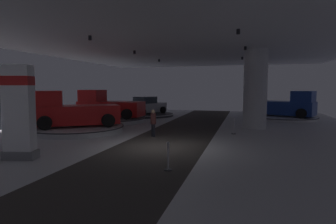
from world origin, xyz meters
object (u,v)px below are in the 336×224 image
at_px(column_right, 255,89).
at_px(display_platform_far_left, 112,119).
at_px(display_platform_deep_left, 146,115).
at_px(pickup_truck_far_left, 108,106).
at_px(pickup_truck_deep_right, 287,106).
at_px(display_car_deep_left, 146,106).
at_px(display_platform_mid_left, 77,128).
at_px(display_platform_deep_right, 283,117).
at_px(brand_sign_pylon, 19,111).
at_px(pickup_truck_mid_left, 72,112).
at_px(visitor_walking_near, 153,121).

xyz_separation_m(column_right, display_platform_far_left, (-11.41, 0.78, -2.55)).
bearing_deg(display_platform_deep_left, pickup_truck_far_left, -105.22).
bearing_deg(pickup_truck_deep_right, display_car_deep_left, -176.43).
distance_m(display_platform_mid_left, display_platform_deep_right, 18.09).
distance_m(display_platform_deep_right, pickup_truck_deep_right, 1.09).
bearing_deg(display_platform_deep_right, display_platform_deep_left, -175.91).
bearing_deg(pickup_truck_far_left, display_platform_far_left, 1.21).
xyz_separation_m(display_platform_deep_right, display_car_deep_left, (-12.96, -0.95, 0.86)).
bearing_deg(display_platform_deep_left, brand_sign_pylon, -86.84).
distance_m(pickup_truck_deep_right, display_platform_deep_left, 13.31).
distance_m(display_platform_far_left, display_platform_deep_right, 15.43).
bearing_deg(pickup_truck_far_left, pickup_truck_mid_left, -87.02).
height_order(display_platform_mid_left, pickup_truck_deep_right, pickup_truck_deep_right).
height_order(column_right, display_platform_mid_left, column_right).
xyz_separation_m(brand_sign_pylon, pickup_truck_deep_right, (12.27, 18.30, -0.75)).
distance_m(display_car_deep_left, visitor_walking_near, 12.08).
xyz_separation_m(column_right, visitor_walking_near, (-5.78, -5.09, -1.84)).
xyz_separation_m(column_right, pickup_truck_far_left, (-11.73, 0.77, -1.45)).
relative_size(display_platform_mid_left, pickup_truck_deep_right, 1.06).
bearing_deg(display_platform_deep_left, display_platform_deep_right, 4.09).
xyz_separation_m(column_right, display_platform_mid_left, (-11.18, -4.55, -2.55)).
bearing_deg(display_platform_mid_left, pickup_truck_mid_left, -144.91).
xyz_separation_m(pickup_truck_far_left, display_platform_deep_left, (1.46, 5.38, -1.16)).
xyz_separation_m(brand_sign_pylon, pickup_truck_far_left, (-2.43, 12.12, -0.64)).
height_order(display_platform_mid_left, visitor_walking_near, visitor_walking_near).
height_order(pickup_truck_mid_left, visitor_walking_near, pickup_truck_mid_left).
bearing_deg(brand_sign_pylon, pickup_truck_mid_left, 107.96).
relative_size(display_platform_far_left, pickup_truck_far_left, 1.06).
height_order(column_right, display_platform_deep_right, column_right).
relative_size(brand_sign_pylon, pickup_truck_far_left, 0.70).
bearing_deg(display_platform_far_left, column_right, -3.89).
xyz_separation_m(column_right, pickup_truck_deep_right, (2.97, 6.95, -1.56)).
relative_size(pickup_truck_mid_left, display_platform_far_left, 0.98).
bearing_deg(column_right, display_platform_far_left, 176.11).
relative_size(display_platform_far_left, display_car_deep_left, 1.24).
distance_m(display_platform_mid_left, pickup_truck_deep_right, 18.27).
bearing_deg(display_car_deep_left, display_platform_far_left, -101.93).
bearing_deg(display_platform_far_left, display_car_deep_left, 78.07).
height_order(brand_sign_pylon, display_platform_far_left, brand_sign_pylon).
height_order(brand_sign_pylon, visitor_walking_near, brand_sign_pylon).
relative_size(brand_sign_pylon, pickup_truck_mid_left, 0.67).
height_order(display_platform_mid_left, pickup_truck_far_left, pickup_truck_far_left).
distance_m(column_right, visitor_walking_near, 7.91).
relative_size(display_platform_mid_left, display_car_deep_left, 1.32).
xyz_separation_m(display_platform_deep_right, visitor_walking_near, (-8.45, -12.16, 0.76)).
distance_m(display_platform_mid_left, display_platform_deep_left, 10.74).
bearing_deg(display_platform_far_left, brand_sign_pylon, -80.13).
xyz_separation_m(brand_sign_pylon, display_platform_deep_right, (11.98, 18.43, -1.79)).
bearing_deg(display_car_deep_left, pickup_truck_deep_right, 3.57).
xyz_separation_m(display_platform_far_left, display_platform_deep_left, (1.14, 5.38, -0.06)).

